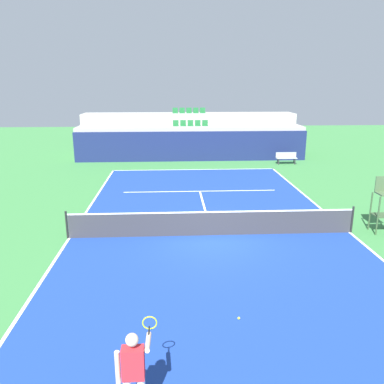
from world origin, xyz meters
The scene contains 17 objects.
ground_plane centered at (0.00, 0.00, 0.00)m, with size 80.00×80.00×0.00m, color #387A3D.
court_surface centered at (0.00, 0.00, 0.01)m, with size 11.00×24.00×0.01m, color navy.
baseline_far centered at (0.00, 11.95, 0.01)m, with size 11.00×0.10×0.00m, color white.
sideline_left centered at (-5.45, 0.00, 0.01)m, with size 0.10×24.00×0.00m, color white.
sideline_right centered at (5.45, 0.00, 0.01)m, with size 0.10×24.00×0.00m, color white.
service_line_far centered at (0.00, 6.40, 0.01)m, with size 8.26×0.10×0.00m, color white.
centre_service_line centered at (0.00, 3.20, 0.01)m, with size 0.10×6.40×0.00m, color white.
back_wall centered at (0.00, 15.07, 1.11)m, with size 17.39×0.30×2.22m, color navy.
stands_tier_lower centered at (0.00, 16.42, 1.24)m, with size 17.39×2.40×2.49m, color #9E9E99.
stands_tier_upper centered at (0.00, 18.82, 1.65)m, with size 17.39×2.40×3.30m, color #9E9E99.
seating_row_lower centered at (0.00, 16.51, 2.61)m, with size 2.72×0.44×0.44m.
seating_row_upper centered at (0.00, 18.91, 3.42)m, with size 2.72×0.44×0.44m.
tennis_net centered at (0.00, 0.00, 0.51)m, with size 11.08×0.08×1.07m.
player centered at (-2.22, -8.44, 0.98)m, with size 0.69×0.98×1.71m.
umpire_chair centered at (6.70, 0.06, 1.19)m, with size 0.76×0.66×2.20m.
player_bench centered at (6.82, 13.54, 0.51)m, with size 1.50×0.40×0.85m.
tennis_ball_1 centered at (0.09, -5.61, 0.04)m, with size 0.07×0.07×0.07m, color #CCE033.
Camera 1 is at (-1.54, -14.06, 5.68)m, focal length 36.59 mm.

